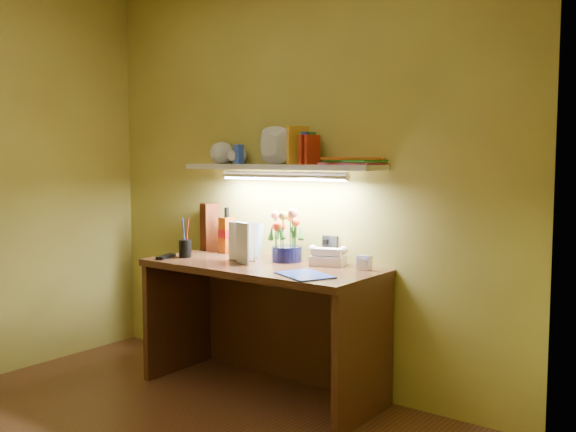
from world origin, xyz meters
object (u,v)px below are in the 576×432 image
object	(u,v)px
whisky_bottle	(227,230)
telephone	(328,256)
desk	(261,329)
flower_bouquet	(287,235)
desk_clock	(364,263)

from	to	relation	value
whisky_bottle	telephone	bearing A→B (deg)	-0.70
telephone	whisky_bottle	distance (m)	0.78
desk	whisky_bottle	world-z (taller)	whisky_bottle
desk	whisky_bottle	distance (m)	0.71
desk	flower_bouquet	distance (m)	0.56
flower_bouquet	telephone	distance (m)	0.29
desk	telephone	distance (m)	0.58
telephone	desk_clock	distance (m)	0.24
desk	desk_clock	bearing A→B (deg)	18.49
whisky_bottle	desk	bearing A→B (deg)	-24.26
desk	telephone	xyz separation A→B (m)	(0.33, 0.19, 0.43)
desk	whisky_bottle	size ratio (longest dim) A/B	4.83
desk	whisky_bottle	xyz separation A→B (m)	(-0.45, 0.20, 0.52)
desk	telephone	bearing A→B (deg)	30.23
flower_bouquet	telephone	bearing A→B (deg)	5.26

